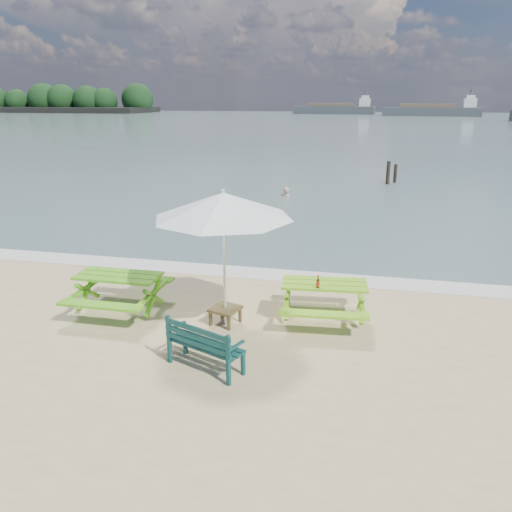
% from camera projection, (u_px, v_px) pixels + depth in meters
% --- Properties ---
extents(sea, '(300.00, 300.00, 0.00)m').
position_uv_depth(sea, '(356.00, 124.00, 87.84)').
color(sea, slate).
rests_on(sea, ground).
extents(foam_strip, '(22.00, 0.90, 0.01)m').
position_uv_depth(foam_strip, '(254.00, 273.00, 13.10)').
color(foam_strip, silver).
rests_on(foam_strip, ground).
extents(island_headland, '(90.00, 22.00, 7.60)m').
position_uv_depth(island_headland, '(16.00, 101.00, 161.07)').
color(island_headland, black).
rests_on(island_headland, ground).
extents(picnic_table_left, '(1.76, 1.96, 0.84)m').
position_uv_depth(picnic_table_left, '(120.00, 294.00, 10.66)').
color(picnic_table_left, '#54A819').
rests_on(picnic_table_left, ground).
extents(picnic_table_right, '(1.88, 2.05, 0.82)m').
position_uv_depth(picnic_table_right, '(324.00, 302.00, 10.26)').
color(picnic_table_right, '#75B71B').
rests_on(picnic_table_right, ground).
extents(park_bench, '(1.45, 0.93, 0.85)m').
position_uv_depth(park_bench, '(206.00, 354.00, 8.43)').
color(park_bench, '#0D3836').
rests_on(park_bench, ground).
extents(side_table, '(0.68, 0.68, 0.35)m').
position_uv_depth(side_table, '(225.00, 315.00, 10.13)').
color(side_table, brown).
rests_on(side_table, ground).
extents(patio_umbrella, '(3.38, 3.38, 2.70)m').
position_uv_depth(patio_umbrella, '(223.00, 205.00, 9.44)').
color(patio_umbrella, silver).
rests_on(patio_umbrella, ground).
extents(beer_bottle, '(0.07, 0.07, 0.26)m').
position_uv_depth(beer_bottle, '(318.00, 284.00, 9.83)').
color(beer_bottle, '#8E4514').
rests_on(beer_bottle, picnic_table_right).
extents(swimmer, '(0.70, 0.57, 1.64)m').
position_uv_depth(swimmer, '(286.00, 204.00, 23.50)').
color(swimmer, tan).
rests_on(swimmer, ground).
extents(mooring_pilings, '(0.58, 0.78, 1.41)m').
position_uv_depth(mooring_pilings, '(391.00, 175.00, 26.66)').
color(mooring_pilings, black).
rests_on(mooring_pilings, ground).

